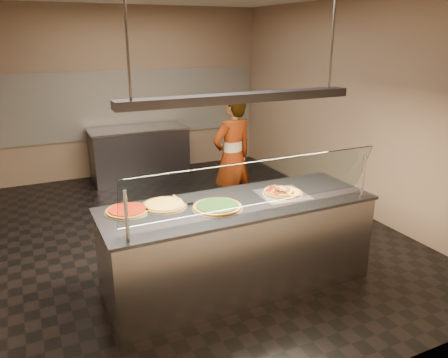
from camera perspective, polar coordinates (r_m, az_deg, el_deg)
name	(u,v)px	position (r m, az deg, el deg)	size (l,w,h in m)	color
ground	(191,232)	(5.89, -4.28, -6.93)	(5.00, 6.00, 0.02)	black
wall_back	(130,92)	(8.27, -12.23, 11.00)	(5.00, 0.02, 3.00)	#8F785C
wall_front	(358,200)	(2.90, 17.05, -2.62)	(5.00, 0.02, 3.00)	#8F785C
wall_right	(349,107)	(6.71, 16.07, 9.09)	(0.02, 6.00, 3.00)	#8F785C
tile_band	(131,104)	(8.27, -12.09, 9.61)	(4.90, 0.02, 1.20)	silver
serving_counter	(238,245)	(4.49, 1.88, -8.58)	(2.72, 0.94, 0.93)	#B7B7BC
sneeze_guard	(257,184)	(3.91, 4.28, -0.66)	(2.48, 0.18, 0.54)	#B7B7BC
perforated_tray	(282,194)	(4.54, 7.64, -1.95)	(0.51, 0.51, 0.01)	silver
half_pizza_pepperoni	(275,193)	(4.48, 6.64, -1.79)	(0.23, 0.41, 0.05)	brown
half_pizza_sausage	(290,191)	(4.58, 8.61, -1.52)	(0.23, 0.41, 0.04)	brown
pizza_spinach	(217,206)	(4.15, -0.88, -3.61)	(0.49, 0.49, 0.03)	silver
pizza_cheese	(164,205)	(4.24, -7.84, -3.33)	(0.45, 0.45, 0.03)	silver
pizza_tomato	(127,210)	(4.16, -12.53, -4.02)	(0.42, 0.42, 0.03)	silver
pizza_spatula	(182,199)	(4.32, -5.55, -2.58)	(0.18, 0.23, 0.02)	#B7B7BC
prep_table	(140,153)	(8.03, -10.98, 3.33)	(1.72, 0.74, 0.93)	#424248
worker	(233,158)	(6.00, 1.12, 2.80)	(0.65, 0.43, 1.78)	#3C373F
heat_lamp_housing	(240,98)	(4.04, 2.10, 10.55)	(2.30, 0.18, 0.08)	#424248
lamp_rod_left	(127,35)	(3.65, -12.60, 17.90)	(0.02, 0.02, 1.01)	#B7B7BC
lamp_rod_right	(333,35)	(4.55, 14.03, 17.80)	(0.02, 0.02, 1.01)	#B7B7BC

